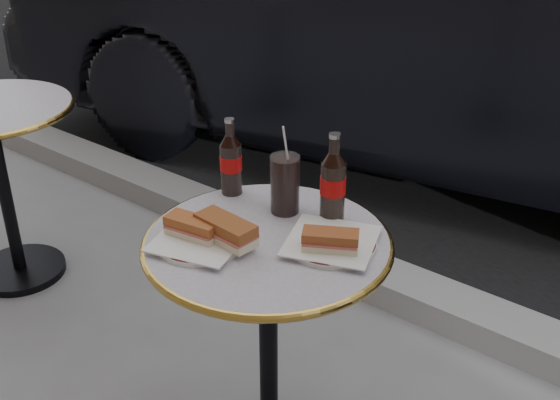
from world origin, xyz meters
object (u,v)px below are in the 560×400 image
Objects in this scene: bistro_table at (269,355)px; cola_bottle_left at (231,156)px; cola_glass at (285,184)px; parked_car at (448,19)px; cola_bottle_right at (333,178)px; plate_right at (331,244)px; plate_left at (200,242)px.

bistro_table is 0.55m from cola_bottle_left.
cola_bottle_left is at bearing -178.29° from cola_glass.
bistro_table is at bearing -29.59° from cola_bottle_left.
cola_bottle_right is at bearing -172.70° from parked_car.
cola_bottle_left reaches higher than plate_right.
plate_right is at bearing -19.27° from cola_glass.
cola_glass is (-0.12, -0.04, -0.04)m from cola_bottle_right.
plate_right is 1.38× the size of cola_glass.
parked_car reaches higher than plate_right.
plate_right is 0.39m from cola_bottle_left.
bistro_table is 0.40m from plate_right.
parked_car is (-0.60, 2.21, 0.40)m from bistro_table.
cola_bottle_right is at bearing 69.18° from bistro_table.
bistro_table is at bearing 45.87° from plate_left.
bistro_table is at bearing -68.97° from cola_glass.
plate_left and plate_right have the same top height.
cola_bottle_right reaches higher than plate_right.
bistro_table is 3.33× the size of plate_right.
plate_left is at bearing -64.54° from cola_bottle_left.
plate_left is 0.98× the size of plate_right.
cola_bottle_right is at bearing 58.41° from plate_left.
plate_left is 0.05× the size of parked_car.
parked_car is at bearing 104.85° from cola_glass.
cola_glass is (0.18, 0.01, -0.03)m from cola_bottle_left.
plate_right is (0.14, 0.07, 0.37)m from bistro_table.
plate_right is 0.92× the size of cola_bottle_right.
cola_glass is at bearing -176.12° from parked_car.
plate_right is 2.27m from parked_car.
plate_left is 0.37m from cola_bottle_right.
cola_bottle_left is 0.18m from cola_glass.
cola_bottle_left is at bearing 170.54° from plate_right.
parked_car is (-0.74, 2.14, 0.03)m from plate_right.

